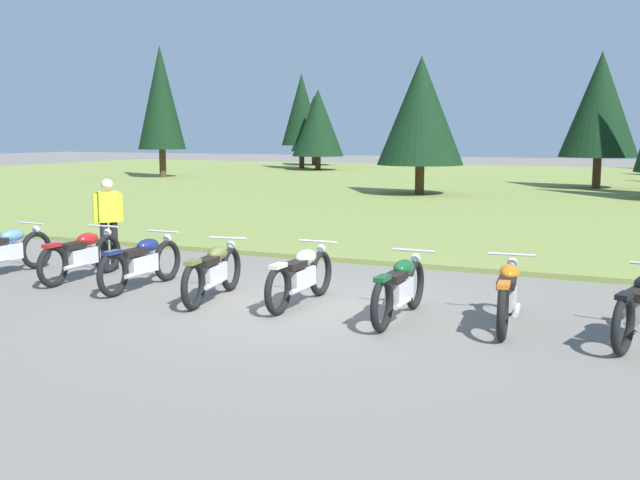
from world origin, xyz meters
TOP-DOWN VIEW (x-y plane):
  - ground_plane at (0.00, 0.00)m, footprint 140.00×140.00m
  - grass_moorland at (0.00, 25.67)m, footprint 80.00×44.00m
  - forest_treeline at (2.60, 31.39)m, footprint 43.88×27.86m
  - motorcycle_sky_blue at (-5.89, 0.06)m, footprint 0.62×2.10m
  - motorcycle_red at (-4.33, 0.28)m, footprint 0.62×2.10m
  - motorcycle_navy at (-2.93, 0.10)m, footprint 0.62×2.10m
  - motorcycle_olive at (-1.43, -0.12)m, footprint 0.67×2.09m
  - motorcycle_cream at (-0.08, 0.12)m, footprint 0.62×2.10m
  - motorcycle_british_green at (1.52, -0.13)m, footprint 0.62×2.10m
  - motorcycle_orange at (2.90, 0.09)m, footprint 0.62×2.10m
  - rider_with_back_turned at (-4.58, 1.27)m, footprint 0.39×0.46m

SIDE VIEW (x-z plane):
  - ground_plane at x=0.00m, z-range 0.00..0.00m
  - grass_moorland at x=0.00m, z-range 0.00..0.10m
  - motorcycle_sky_blue at x=-5.89m, z-range 0.00..0.88m
  - motorcycle_red at x=-4.33m, z-range 0.00..0.88m
  - motorcycle_navy at x=-2.93m, z-range 0.00..0.88m
  - motorcycle_olive at x=-1.43m, z-range 0.00..0.88m
  - motorcycle_cream at x=-0.08m, z-range 0.00..0.88m
  - motorcycle_british_green at x=1.52m, z-range 0.00..0.88m
  - motorcycle_orange at x=2.90m, z-range 0.00..0.88m
  - rider_with_back_turned at x=-4.58m, z-range 0.11..1.78m
  - forest_treeline at x=2.60m, z-range -0.26..8.54m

